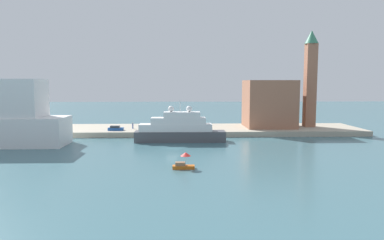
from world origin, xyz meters
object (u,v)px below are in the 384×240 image
at_px(large_yacht, 179,130).
at_px(bell_tower, 310,75).
at_px(small_motorboat, 184,162).
at_px(harbor_building, 269,104).
at_px(person_figure, 133,126).
at_px(parked_car, 116,128).
at_px(mooring_bollard, 175,130).

relative_size(large_yacht, bell_tower, 0.79).
distance_m(small_motorboat, harbor_building, 53.43).
bearing_deg(large_yacht, harbor_building, 33.04).
bearing_deg(harbor_building, person_figure, -175.43).
distance_m(small_motorboat, parked_car, 43.60).
relative_size(harbor_building, bell_tower, 0.49).
distance_m(bell_tower, mooring_bollard, 44.64).
bearing_deg(person_figure, parked_car, -141.25).
distance_m(small_motorboat, bell_tower, 62.35).
height_order(harbor_building, bell_tower, bell_tower).
relative_size(harbor_building, person_figure, 7.80).
distance_m(small_motorboat, person_figure, 45.20).
distance_m(large_yacht, small_motorboat, 28.49).
height_order(parked_car, person_figure, person_figure).
bearing_deg(mooring_bollard, bell_tower, 13.90).
bearing_deg(small_motorboat, person_figure, 108.73).
bearing_deg(person_figure, harbor_building, 4.57).
xyz_separation_m(person_figure, mooring_bollard, (12.28, -6.49, -0.47)).
distance_m(large_yacht, mooring_bollard, 8.07).
distance_m(large_yacht, person_figure, 19.74).
relative_size(parked_car, mooring_bollard, 5.54).
bearing_deg(mooring_bollard, parked_car, 169.70).
relative_size(large_yacht, small_motorboat, 5.96).
xyz_separation_m(small_motorboat, harbor_building, (26.10, 46.04, 7.34)).
height_order(small_motorboat, mooring_bollard, small_motorboat).
xyz_separation_m(small_motorboat, bell_tower, (38.55, 46.38, 15.82)).
height_order(large_yacht, person_figure, large_yacht).
bearing_deg(bell_tower, large_yacht, -155.56).
xyz_separation_m(small_motorboat, parked_car, (-18.84, 39.31, 0.87)).
distance_m(parked_car, mooring_bollard, 16.89).
distance_m(small_motorboat, mooring_bollard, 36.37).
relative_size(bell_tower, mooring_bollard, 37.50).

